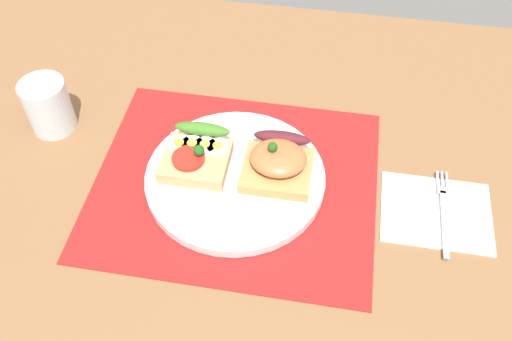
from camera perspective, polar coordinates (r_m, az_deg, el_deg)
name	(u,v)px	position (r cm, az deg, el deg)	size (l,w,h in cm)	color
ground_plane	(236,189)	(82.17, -2.06, -1.93)	(120.00, 90.00, 3.20)	brown
placemat	(235,182)	(80.81, -2.10, -1.16)	(40.18, 34.35, 0.30)	maroon
plate	(235,178)	(80.12, -2.12, -0.76)	(25.60, 25.60, 1.48)	white
sandwich_egg_tomato	(197,154)	(80.49, -6.04, 1.64)	(9.34, 9.89, 4.12)	tan
sandwich_salmon	(278,161)	(78.51, 2.24, 0.92)	(9.69, 10.21, 5.64)	tan
napkin	(436,211)	(81.25, 17.82, -3.97)	(14.96, 12.09, 0.60)	white
fork	(444,210)	(81.16, 18.52, -3.79)	(1.62, 14.70, 0.32)	#B7B7BC
drinking_glass	(48,106)	(91.33, -20.36, 6.18)	(6.87, 6.87, 8.39)	silver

